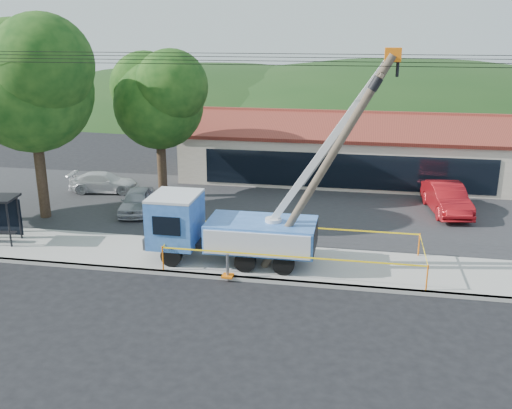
{
  "coord_description": "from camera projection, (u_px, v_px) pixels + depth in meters",
  "views": [
    {
      "loc": [
        4.74,
        -19.06,
        10.04
      ],
      "look_at": [
        0.29,
        5.0,
        2.41
      ],
      "focal_mm": 40.0,
      "sensor_mm": 36.0,
      "label": 1
    }
  ],
  "objects": [
    {
      "name": "hill_center",
      "position": [
        404.0,
        111.0,
        71.59
      ],
      "size": [
        89.6,
        64.0,
        32.0
      ],
      "primitive_type": "ellipsoid",
      "color": "#173714",
      "rests_on": "ground"
    },
    {
      "name": "caution_tape",
      "position": [
        295.0,
        246.0,
        24.81
      ],
      "size": [
        10.89,
        3.67,
        1.06
      ],
      "color": "orange",
      "rests_on": "ground"
    },
    {
      "name": "utility_truck",
      "position": [
        228.0,
        227.0,
        24.83
      ],
      "size": [
        10.32,
        3.91,
        9.16
      ],
      "color": "black",
      "rests_on": "ground"
    },
    {
      "name": "curb",
      "position": [
        236.0,
        278.0,
        23.65
      ],
      "size": [
        60.0,
        0.25,
        0.15
      ],
      "primitive_type": "cube",
      "color": "#A8A69D",
      "rests_on": "ground"
    },
    {
      "name": "ground",
      "position": [
        225.0,
        303.0,
        21.7
      ],
      "size": [
        120.0,
        120.0,
        0.0
      ],
      "primitive_type": "plane",
      "color": "black",
      "rests_on": "ground"
    },
    {
      "name": "strip_mall",
      "position": [
        349.0,
        151.0,
        39.2
      ],
      "size": [
        22.5,
        8.53,
        4.67
      ],
      "color": "#C2B19A",
      "rests_on": "ground"
    },
    {
      "name": "sidewalk",
      "position": [
        246.0,
        261.0,
        25.44
      ],
      "size": [
        60.0,
        4.0,
        0.15
      ],
      "primitive_type": "cube",
      "color": "#A8A69D",
      "rests_on": "ground"
    },
    {
      "name": "tree_west_near",
      "position": [
        30.0,
        79.0,
        29.06
      ],
      "size": [
        7.56,
        6.72,
        10.8
      ],
      "color": "#332316",
      "rests_on": "ground"
    },
    {
      "name": "leaning_pole",
      "position": [
        330.0,
        158.0,
        22.71
      ],
      "size": [
        5.12,
        1.83,
        9.06
      ],
      "color": "brown",
      "rests_on": "ground"
    },
    {
      "name": "tree_lot",
      "position": [
        158.0,
        96.0,
        33.27
      ],
      "size": [
        6.3,
        5.6,
        8.94
      ],
      "color": "#332316",
      "rests_on": "ground"
    },
    {
      "name": "car_white",
      "position": [
        105.0,
        193.0,
        35.99
      ],
      "size": [
        4.49,
        2.29,
        1.25
      ],
      "primitive_type": "imported",
      "rotation": [
        0.0,
        0.0,
        1.7
      ],
      "color": "silver",
      "rests_on": "ground"
    },
    {
      "name": "car_silver",
      "position": [
        138.0,
        214.0,
        32.05
      ],
      "size": [
        2.18,
        4.11,
        1.33
      ],
      "primitive_type": "imported",
      "rotation": [
        0.0,
        0.0,
        0.16
      ],
      "color": "#A7A7AE",
      "rests_on": "ground"
    },
    {
      "name": "parking_lot",
      "position": [
        273.0,
        208.0,
        32.95
      ],
      "size": [
        60.0,
        12.0,
        0.1
      ],
      "primitive_type": "cube",
      "color": "#28282B",
      "rests_on": "ground"
    },
    {
      "name": "hill_west",
      "position": [
        212.0,
        106.0,
        75.94
      ],
      "size": [
        78.4,
        56.0,
        28.0
      ],
      "primitive_type": "ellipsoid",
      "color": "#173714",
      "rests_on": "ground"
    },
    {
      "name": "car_red",
      "position": [
        445.0,
        214.0,
        31.99
      ],
      "size": [
        2.45,
        5.19,
        1.64
      ],
      "primitive_type": "imported",
      "rotation": [
        0.0,
        0.0,
        0.15
      ],
      "color": "#A11015",
      "rests_on": "ground"
    }
  ]
}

